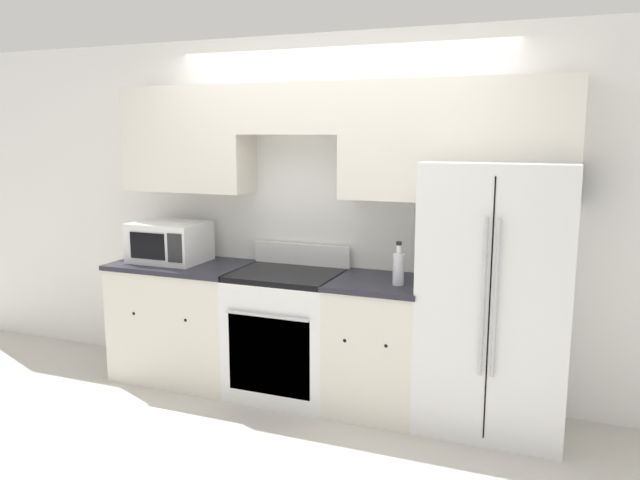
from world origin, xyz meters
The scene contains 8 objects.
ground_plane centered at (0.00, 0.00, 0.00)m, with size 12.00×12.00×0.00m, color beige.
wall_back centered at (0.01, 0.59, 1.51)m, with size 8.00×0.39×2.60m.
lower_cabinets_left centered at (-1.14, 0.31, 0.46)m, with size 1.03×0.64×0.92m.
lower_cabinets_right centered at (0.43, 0.31, 0.46)m, with size 0.64×0.64×0.92m.
oven_range centered at (-0.26, 0.31, 0.46)m, with size 0.77×0.65×1.08m.
refrigerator centered at (1.19, 0.39, 0.86)m, with size 0.91×0.81×1.72m.
microwave centered at (-1.26, 0.33, 1.07)m, with size 0.55×0.42×0.30m.
bottle centered at (0.58, 0.24, 1.03)m, with size 0.08×0.08×0.29m.
Camera 1 is at (1.57, -3.65, 1.90)m, focal length 35.00 mm.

